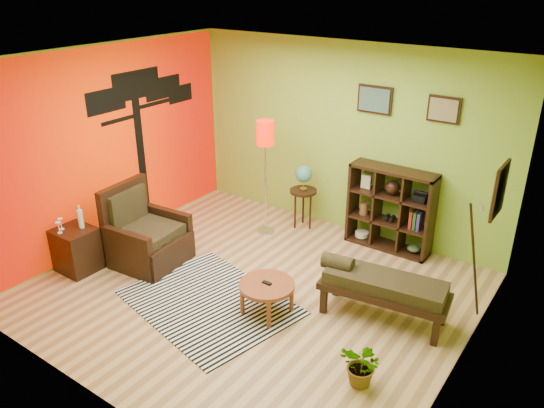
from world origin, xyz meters
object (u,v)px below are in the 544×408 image
Objects in this scene: armchair at (145,239)px; floor_lamp at (265,143)px; side_cabinet at (76,249)px; globe_table at (304,181)px; potted_plant at (363,370)px; cube_shelf at (391,209)px; bench at (381,285)px; coffee_table at (267,288)px.

floor_lamp is (0.84, 1.62, 1.08)m from armchair.
side_cabinet is 3.34m from globe_table.
side_cabinet is (-0.56, -0.70, -0.02)m from armchair.
potted_plant is at bearing -7.50° from armchair.
armchair is at bearing 172.50° from potted_plant.
cube_shelf reaches higher than bench.
side_cabinet is at bearing -136.60° from cube_shelf.
armchair is 0.90× the size of cube_shelf.
cube_shelf is (0.50, 2.29, 0.26)m from coffee_table.
floor_lamp is at bearing 58.94° from side_cabinet.
coffee_table is 2.32m from floor_lamp.
floor_lamp reaches higher than globe_table.
cube_shelf reaches higher than armchair.
cube_shelf is at bearing 43.40° from side_cabinet.
floor_lamp is 1.74× the size of globe_table.
coffee_table is at bearing 14.12° from side_cabinet.
side_cabinet is 2.00× the size of potted_plant.
armchair is at bearing -119.51° from globe_table.
globe_table is 2.19× the size of potted_plant.
side_cabinet is 0.61× the size of bench.
floor_lamp is (-1.22, 1.66, 1.07)m from coffee_table.
coffee_table is 0.64× the size of globe_table.
globe_table is (-0.86, 2.15, 0.42)m from coffee_table.
side_cabinet is (-2.62, -0.66, -0.04)m from coffee_table.
coffee_table is 0.43× the size of bench.
armchair is 0.89m from side_cabinet.
floor_lamp is 1.16× the size of bench.
coffee_table is 1.29m from bench.
coffee_table is 2.35m from globe_table.
side_cabinet is at bearing -121.06° from floor_lamp.
side_cabinet is 4.06m from potted_plant.
floor_lamp reaches higher than potted_plant.
armchair is 2.46m from globe_table.
cube_shelf is 0.80× the size of bench.
coffee_table is 2.70m from side_cabinet.
potted_plant is (3.49, -0.46, -0.15)m from armchair.
potted_plant is at bearing -72.97° from bench.
potted_plant is (0.93, -2.71, -0.42)m from cube_shelf.
bench is 1.17m from potted_plant.
armchair reaches higher than globe_table.
side_cabinet is at bearing -160.24° from bench.
potted_plant is at bearing -38.17° from floor_lamp.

